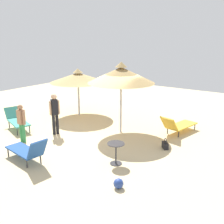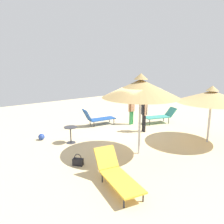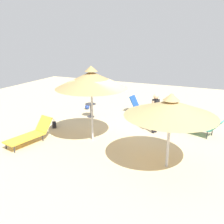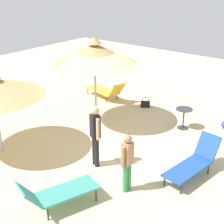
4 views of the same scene
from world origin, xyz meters
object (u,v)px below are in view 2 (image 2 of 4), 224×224
parasol_umbrella_far_left (212,96)px  beach_ball (41,137)px  handbag (78,162)px  lounge_chair_back (98,118)px  side_table_round (71,132)px  parasol_umbrella_near_left (141,88)px  person_standing_near_right (144,112)px  lounge_chair_front (161,116)px  person_standing_center (132,110)px  lounge_chair_edge (116,174)px

parasol_umbrella_far_left → beach_ball: parasol_umbrella_far_left is taller
beach_ball → handbag: bearing=1.3°
parasol_umbrella_far_left → lounge_chair_back: size_ratio=1.53×
handbag → side_table_round: 2.23m
parasol_umbrella_far_left → parasol_umbrella_near_left: parasol_umbrella_near_left is taller
parasol_umbrella_far_left → side_table_round: parasol_umbrella_far_left is taller
parasol_umbrella_far_left → lounge_chair_back: bearing=-155.1°
person_standing_near_right → beach_ball: 4.94m
lounge_chair_front → person_standing_center: bearing=-118.2°
parasol_umbrella_far_left → parasol_umbrella_near_left: bearing=-105.7°
lounge_chair_front → person_standing_center: (-0.81, -1.51, 0.41)m
person_standing_near_right → handbag: (1.29, -4.41, -0.86)m
person_standing_center → beach_ball: (-0.55, -4.88, -0.70)m
parasol_umbrella_far_left → parasol_umbrella_near_left: 3.40m
parasol_umbrella_near_left → handbag: (-0.52, -2.32, -2.35)m
lounge_chair_front → beach_ball: lounge_chair_front is taller
lounge_chair_edge → lounge_chair_back: bearing=151.0°
person_standing_center → beach_ball: size_ratio=5.38×
side_table_round → person_standing_center: bearing=98.3°
parasol_umbrella_far_left → handbag: bearing=-104.4°
lounge_chair_back → person_standing_center: person_standing_center is taller
lounge_chair_back → lounge_chair_edge: (5.40, -2.99, -0.03)m
lounge_chair_back → person_standing_center: bearing=58.5°
lounge_chair_edge → handbag: 1.82m
side_table_round → beach_ball: 1.47m
lounge_chair_front → side_table_round: lounge_chair_front is taller
lounge_chair_back → side_table_round: (1.56, -2.42, 0.07)m
lounge_chair_edge → parasol_umbrella_far_left: bearing=93.8°
lounge_chair_back → person_standing_near_right: bearing=27.2°
lounge_chair_edge → side_table_round: bearing=171.6°
parasol_umbrella_near_left → lounge_chair_back: (-4.14, 0.90, -2.06)m
lounge_chair_front → handbag: lounge_chair_front is taller
person_standing_center → side_table_round: (0.59, -4.01, -0.35)m
lounge_chair_edge → person_standing_near_right: 5.23m
parasol_umbrella_near_left → beach_ball: parasol_umbrella_near_left is taller
parasol_umbrella_far_left → handbag: parasol_umbrella_far_left is taller
parasol_umbrella_far_left → lounge_chair_front: size_ratio=1.50×
lounge_chair_back → beach_ball: 3.33m
person_standing_near_right → beach_ball: (-1.90, -4.48, -0.86)m
parasol_umbrella_far_left → person_standing_center: bearing=-169.5°
lounge_chair_front → lounge_chair_edge: lounge_chair_edge is taller
lounge_chair_front → lounge_chair_back: size_ratio=1.02×
person_standing_near_right → beach_ball: bearing=-113.0°
lounge_chair_front → side_table_round: bearing=-92.3°
lounge_chair_back → side_table_round: 2.88m
parasol_umbrella_far_left → lounge_chair_edge: parasol_umbrella_far_left is taller
parasol_umbrella_near_left → lounge_chair_front: bearing=120.5°
lounge_chair_edge → beach_ball: bearing=-176.5°
parasol_umbrella_far_left → lounge_chair_back: (-5.05, -2.35, -1.58)m
person_standing_near_right → handbag: size_ratio=4.30×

